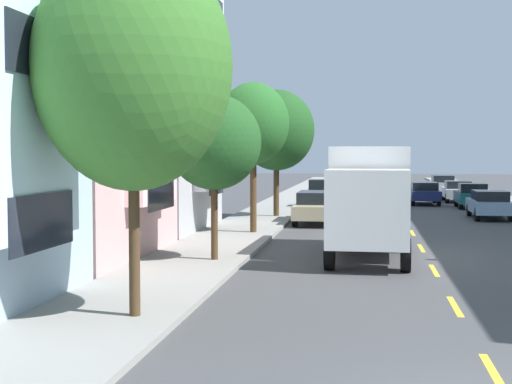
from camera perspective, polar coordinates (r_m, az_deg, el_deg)
The scene contains 17 objects.
ground_plane at distance 39.72m, azimuth 11.12°, elevation -1.85°, with size 160.00×160.00×0.00m, color #424244.
sidewalk_left at distance 38.03m, azimuth 0.51°, elevation -1.90°, with size 3.20×120.00×0.14m, color gray.
lane_centerline_dashes at distance 34.25m, azimuth 11.56°, elevation -2.62°, with size 0.14×47.20×0.01m.
townhouse_third_dove_grey at distance 33.07m, azimuth -12.82°, elevation 7.47°, with size 11.02×8.32×12.28m.
street_tree_nearest at distance 14.82m, azimuth -9.36°, elevation 9.38°, with size 3.86×3.86×7.26m.
street_tree_second at distance 22.30m, azimuth -3.20°, elevation 3.79°, with size 2.81×2.81×4.93m.
street_tree_third at distance 30.02m, azimuth -0.21°, elevation 5.22°, with size 2.88×2.88×6.00m.
street_tree_farthest at distance 37.75m, azimuth 1.56°, elevation 4.72°, with size 3.83×3.83×6.35m.
delivery_box_truck at distance 24.33m, azimuth 8.68°, elevation -0.23°, with size 2.59×7.59×3.52m.
parked_wagon_champagne at distance 35.20m, azimuth 4.54°, elevation -1.11°, with size 1.82×4.70×1.50m.
parked_sedan_white at distance 52.28m, azimuth 15.08°, elevation 0.08°, with size 1.91×4.54×1.43m.
parked_sedan_sky at distance 39.46m, azimuth 17.34°, elevation -0.87°, with size 1.84×4.52×1.43m.
parked_hatchback_burgundy at distance 62.92m, azimuth 6.08°, elevation 0.65°, with size 1.79×4.02×1.50m.
parked_pickup_forest at distance 45.70m, azimuth 5.32°, elevation -0.14°, with size 2.08×5.33×1.73m.
parked_wagon_silver at distance 62.68m, azimuth 13.99°, elevation 0.62°, with size 1.90×4.73×1.50m.
parked_hatchback_teal at distance 46.78m, azimuth 16.09°, elevation -0.26°, with size 1.81×4.03×1.50m.
moving_navy_sedan at distance 49.39m, azimuth 12.67°, elevation -0.05°, with size 1.80×4.50×1.43m.
Camera 1 is at (-1.94, -9.53, 3.33)m, focal length 52.57 mm.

